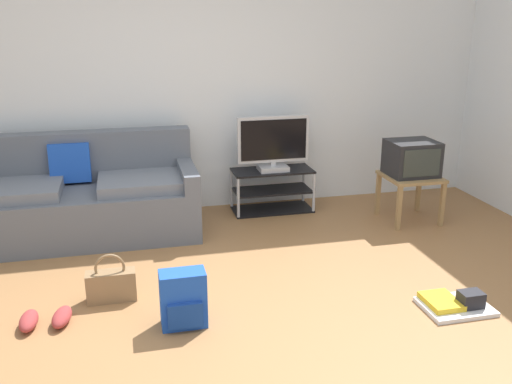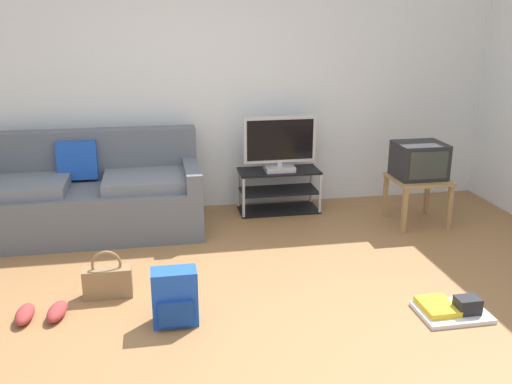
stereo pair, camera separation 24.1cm
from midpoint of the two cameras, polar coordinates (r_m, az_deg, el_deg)
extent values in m
cube|color=olive|center=(3.85, -1.96, -13.14)|extent=(9.00, 9.80, 0.02)
cube|color=silver|center=(5.76, -7.12, 11.47)|extent=(9.00, 0.10, 2.70)
cube|color=#565B66|center=(5.38, -18.31, -2.07)|extent=(2.05, 0.88, 0.45)
cube|color=#565B66|center=(5.58, -18.52, 3.47)|extent=(2.05, 0.20, 0.46)
cube|color=#565B66|center=(5.28, -8.32, 1.85)|extent=(0.14, 0.88, 0.18)
cube|color=slate|center=(5.33, -24.66, 0.10)|extent=(0.82, 0.61, 0.10)
cube|color=slate|center=(5.22, -12.50, 0.98)|extent=(0.82, 0.61, 0.10)
cube|color=blue|center=(5.48, -19.50, 2.80)|extent=(0.36, 0.15, 0.37)
cube|color=black|center=(5.73, 0.47, 2.16)|extent=(0.82, 0.37, 0.02)
cube|color=black|center=(5.79, 0.46, 0.18)|extent=(0.78, 0.36, 0.02)
cube|color=black|center=(5.86, 0.46, -1.77)|extent=(0.82, 0.37, 0.02)
cylinder|color=#B7B7BC|center=(5.56, -3.05, -0.63)|extent=(0.03, 0.03, 0.44)
cylinder|color=#B7B7BC|center=(5.74, 4.69, -0.05)|extent=(0.03, 0.03, 0.44)
cylinder|color=#B7B7BC|center=(5.88, -3.66, 0.40)|extent=(0.03, 0.03, 0.44)
cylinder|color=#B7B7BC|center=(6.05, 3.69, 0.91)|extent=(0.03, 0.03, 0.44)
cube|color=#B2B2B7|center=(5.71, 0.52, 2.44)|extent=(0.30, 0.22, 0.05)
cube|color=#B2B2B7|center=(5.70, 0.52, 2.87)|extent=(0.05, 0.04, 0.04)
cube|color=#B2B2B7|center=(5.64, 0.53, 5.35)|extent=(0.73, 0.04, 0.46)
cube|color=black|center=(5.61, 0.58, 5.30)|extent=(0.67, 0.01, 0.40)
cube|color=#9E7A4C|center=(5.63, 14.24, 1.50)|extent=(0.51, 0.51, 0.03)
cube|color=#9E7A4C|center=(5.41, 13.02, -1.64)|extent=(0.04, 0.04, 0.43)
cube|color=#9E7A4C|center=(5.62, 17.15, -1.25)|extent=(0.04, 0.04, 0.43)
cube|color=#9E7A4C|center=(5.79, 11.08, -0.21)|extent=(0.04, 0.04, 0.43)
cube|color=#9E7A4C|center=(5.99, 15.01, 0.11)|extent=(0.04, 0.04, 0.43)
cube|color=#232326|center=(5.60, 14.29, 3.35)|extent=(0.45, 0.38, 0.33)
cube|color=#333833|center=(5.43, 15.23, 2.84)|extent=(0.37, 0.01, 0.26)
cube|color=blue|center=(3.77, -9.23, -10.63)|extent=(0.30, 0.17, 0.38)
cube|color=navy|center=(3.71, -9.05, -12.28)|extent=(0.22, 0.04, 0.17)
cylinder|color=navy|center=(3.85, -10.62, -9.76)|extent=(0.04, 0.04, 0.31)
cylinder|color=navy|center=(3.85, -8.13, -9.56)|extent=(0.04, 0.04, 0.31)
cube|color=olive|center=(4.21, -16.04, -9.15)|extent=(0.35, 0.13, 0.22)
torus|color=olive|center=(4.15, -16.21, -7.42)|extent=(0.21, 0.02, 0.21)
ellipsoid|color=#993333|center=(4.09, -23.62, -11.87)|extent=(0.13, 0.27, 0.09)
ellipsoid|color=#993333|center=(4.06, -20.70, -11.76)|extent=(0.16, 0.28, 0.09)
cube|color=silver|center=(4.18, 17.95, -11.00)|extent=(0.46, 0.35, 0.03)
cube|color=black|center=(4.16, 19.34, -10.22)|extent=(0.16, 0.12, 0.11)
cube|color=gold|center=(4.15, 16.64, -10.57)|extent=(0.22, 0.28, 0.04)
camera|label=1|loc=(0.12, -91.51, -0.48)|focal=39.54mm
camera|label=2|loc=(0.12, 88.49, 0.48)|focal=39.54mm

